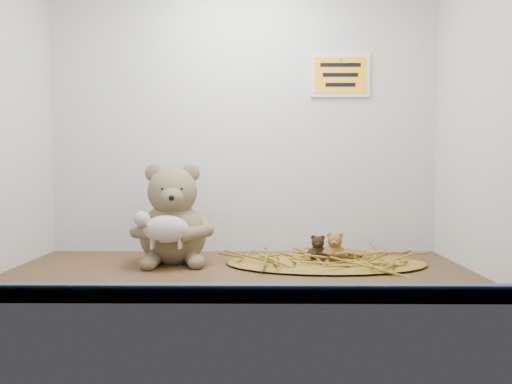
{
  "coord_description": "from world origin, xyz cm",
  "views": [
    {
      "loc": [
        5.41,
        -126.32,
        27.01
      ],
      "look_at": [
        4.24,
        3.49,
        20.2
      ],
      "focal_mm": 35.0,
      "sensor_mm": 36.0,
      "label": 1
    }
  ],
  "objects_px": {
    "mini_teddy_tan": "(335,246)",
    "mini_teddy_brown": "(318,247)",
    "main_teddy": "(173,213)",
    "toy_lamb": "(166,229)"
  },
  "relations": [
    {
      "from": "mini_teddy_brown",
      "to": "main_teddy",
      "type": "bearing_deg",
      "value": -174.01
    },
    {
      "from": "mini_teddy_tan",
      "to": "mini_teddy_brown",
      "type": "relative_size",
      "value": 1.13
    },
    {
      "from": "toy_lamb",
      "to": "mini_teddy_tan",
      "type": "height_order",
      "value": "toy_lamb"
    },
    {
      "from": "toy_lamb",
      "to": "mini_teddy_tan",
      "type": "bearing_deg",
      "value": 9.14
    },
    {
      "from": "main_teddy",
      "to": "mini_teddy_tan",
      "type": "relative_size",
      "value": 3.44
    },
    {
      "from": "main_teddy",
      "to": "toy_lamb",
      "type": "bearing_deg",
      "value": -98.47
    },
    {
      "from": "main_teddy",
      "to": "toy_lamb",
      "type": "relative_size",
      "value": 1.79
    },
    {
      "from": "toy_lamb",
      "to": "mini_teddy_brown",
      "type": "xyz_separation_m",
      "value": [
        0.4,
        0.08,
        -0.06
      ]
    },
    {
      "from": "toy_lamb",
      "to": "mini_teddy_tan",
      "type": "relative_size",
      "value": 1.92
    },
    {
      "from": "main_teddy",
      "to": "mini_teddy_tan",
      "type": "height_order",
      "value": "main_teddy"
    }
  ]
}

